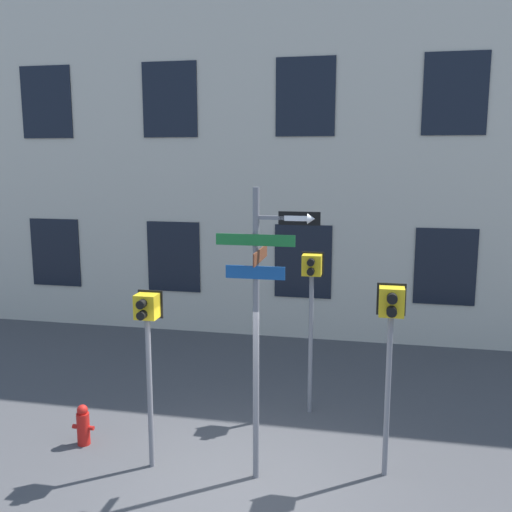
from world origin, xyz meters
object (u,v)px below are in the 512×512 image
Objects in this scene: street_sign_pole at (261,310)px; pedestrian_signal_left at (148,332)px; pedestrian_signal_right at (390,327)px; fire_hydrant at (83,425)px; pedestrian_signal_across at (311,289)px.

street_sign_pole reaches higher than pedestrian_signal_left.
pedestrian_signal_right is 5.15m from fire_hydrant.
pedestrian_signal_right is at bearing 0.77° from fire_hydrant.
pedestrian_signal_across reaches higher than pedestrian_signal_right.
fire_hydrant is at bearing -150.65° from pedestrian_signal_across.
pedestrian_signal_left is at bearing -132.10° from pedestrian_signal_across.
pedestrian_signal_across is 4.36× the size of fire_hydrant.
street_sign_pole is 1.56× the size of pedestrian_signal_left.
pedestrian_signal_right is at bearing 14.21° from street_sign_pole.
street_sign_pole reaches higher than pedestrian_signal_right.
fire_hydrant is (-3.00, 0.38, -2.20)m from street_sign_pole.
pedestrian_signal_left is 0.95× the size of pedestrian_signal_right.
pedestrian_signal_left is 0.91× the size of pedestrian_signal_across.
street_sign_pole is at bearing -165.79° from pedestrian_signal_right.
pedestrian_signal_left is 2.26m from fire_hydrant.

